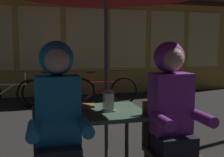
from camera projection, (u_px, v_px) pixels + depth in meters
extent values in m
cube|color=#42664C|center=(106.00, 112.00, 2.60)|extent=(0.72, 0.72, 0.04)
cylinder|color=#2D2319|center=(72.00, 141.00, 2.86)|extent=(0.04, 0.04, 0.70)
cylinder|color=#2D2319|center=(127.00, 136.00, 3.01)|extent=(0.04, 0.04, 0.70)
cylinder|color=#4C4C51|center=(106.00, 71.00, 2.55)|extent=(0.04, 0.04, 2.25)
cube|color=white|center=(108.00, 110.00, 2.56)|extent=(0.11, 0.11, 0.02)
cube|color=white|center=(108.00, 101.00, 2.55)|extent=(0.09, 0.09, 0.16)
pyramid|color=white|center=(108.00, 90.00, 2.54)|extent=(0.11, 0.11, 0.06)
cube|color=#513823|center=(58.00, 130.00, 2.24)|extent=(0.40, 0.03, 0.42)
cube|color=#513823|center=(171.00, 153.00, 2.32)|extent=(0.40, 0.40, 0.04)
cube|color=#513823|center=(163.00, 122.00, 2.48)|extent=(0.40, 0.03, 0.42)
cube|color=black|center=(59.00, 153.00, 2.08)|extent=(0.32, 0.36, 0.16)
cube|color=teal|center=(58.00, 109.00, 2.08)|extent=(0.34, 0.22, 0.52)
cylinder|color=teal|center=(85.00, 127.00, 1.92)|extent=(0.09, 0.30, 0.09)
cylinder|color=teal|center=(33.00, 130.00, 1.83)|extent=(0.09, 0.30, 0.09)
sphere|color=tan|center=(57.00, 60.00, 2.03)|extent=(0.21, 0.21, 0.21)
sphere|color=teal|center=(56.00, 58.00, 2.08)|extent=(0.27, 0.27, 0.27)
cube|color=black|center=(172.00, 142.00, 2.31)|extent=(0.32, 0.36, 0.16)
cube|color=purple|center=(170.00, 103.00, 2.31)|extent=(0.34, 0.22, 0.52)
cylinder|color=purple|center=(203.00, 118.00, 2.16)|extent=(0.09, 0.30, 0.09)
cylinder|color=purple|center=(162.00, 121.00, 2.07)|extent=(0.09, 0.30, 0.09)
sphere|color=tan|center=(172.00, 58.00, 2.27)|extent=(0.21, 0.21, 0.21)
sphere|color=purple|center=(169.00, 57.00, 2.32)|extent=(0.27, 0.27, 0.27)
cube|color=#F4D17A|center=(40.00, 38.00, 7.23)|extent=(1.10, 0.02, 1.70)
cube|color=#F4D17A|center=(86.00, 39.00, 7.54)|extent=(1.10, 0.02, 1.70)
cube|color=#F4D17A|center=(128.00, 39.00, 7.85)|extent=(1.10, 0.02, 1.70)
cube|color=#F4D17A|center=(167.00, 40.00, 8.16)|extent=(1.10, 0.02, 1.70)
cube|color=#F4D17A|center=(204.00, 40.00, 8.47)|extent=(1.10, 0.02, 1.70)
torus|color=black|center=(31.00, 94.00, 5.93)|extent=(0.66, 0.14, 0.66)
cylinder|color=#ADA89E|center=(7.00, 85.00, 5.85)|extent=(0.83, 0.15, 0.04)
cylinder|color=#ADA89E|center=(2.00, 93.00, 5.85)|extent=(0.60, 0.12, 0.44)
cylinder|color=#ADA89E|center=(25.00, 78.00, 5.87)|extent=(0.02, 0.02, 0.28)
cylinder|color=black|center=(25.00, 72.00, 5.86)|extent=(0.44, 0.08, 0.02)
torus|color=black|center=(82.00, 92.00, 6.17)|extent=(0.66, 0.13, 0.66)
torus|color=black|center=(36.00, 93.00, 6.03)|extent=(0.66, 0.13, 0.66)
cylinder|color=maroon|center=(59.00, 83.00, 6.08)|extent=(0.84, 0.13, 0.04)
cylinder|color=maroon|center=(54.00, 91.00, 6.08)|extent=(0.61, 0.10, 0.44)
cylinder|color=maroon|center=(46.00, 78.00, 6.02)|extent=(0.02, 0.02, 0.24)
cube|color=black|center=(46.00, 72.00, 6.01)|extent=(0.21, 0.10, 0.04)
cylinder|color=maroon|center=(76.00, 77.00, 6.11)|extent=(0.02, 0.02, 0.28)
cylinder|color=black|center=(76.00, 71.00, 6.10)|extent=(0.44, 0.07, 0.02)
torus|color=black|center=(124.00, 91.00, 6.33)|extent=(0.66, 0.10, 0.66)
torus|color=black|center=(81.00, 92.00, 6.16)|extent=(0.66, 0.10, 0.66)
cylinder|color=maroon|center=(103.00, 82.00, 6.22)|extent=(0.84, 0.10, 0.04)
cylinder|color=maroon|center=(98.00, 90.00, 6.22)|extent=(0.61, 0.08, 0.44)
cylinder|color=maroon|center=(91.00, 77.00, 6.16)|extent=(0.02, 0.02, 0.24)
cube|color=black|center=(91.00, 72.00, 6.14)|extent=(0.21, 0.09, 0.04)
cylinder|color=maroon|center=(119.00, 76.00, 6.27)|extent=(0.02, 0.02, 0.28)
cylinder|color=black|center=(119.00, 70.00, 6.26)|extent=(0.44, 0.06, 0.02)
cube|color=olive|center=(85.00, 106.00, 2.75)|extent=(0.22, 0.17, 0.02)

